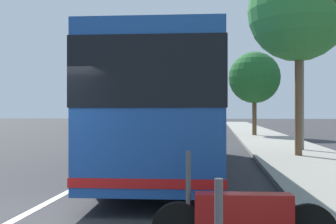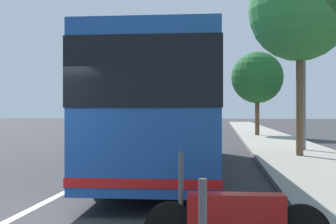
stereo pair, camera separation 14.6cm
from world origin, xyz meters
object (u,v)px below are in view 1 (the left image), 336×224
at_px(car_ahead_same_lane, 202,122).
at_px(utility_pole, 301,50).
at_px(coach_bus, 171,106).
at_px(roadside_tree_mid_block, 298,11).
at_px(motorcycle_nearest_curb, 242,218).
at_px(car_far_distant, 180,120).
at_px(roadside_tree_far_block, 254,78).

height_order(car_ahead_same_lane, utility_pole, utility_pole).
xyz_separation_m(coach_bus, car_ahead_same_lane, (30.82, 0.20, -1.23)).
bearing_deg(roadside_tree_mid_block, car_ahead_same_lane, 9.61).
relative_size(motorcycle_nearest_curb, utility_pole, 0.25).
height_order(car_far_distant, roadside_tree_far_block, roadside_tree_far_block).
bearing_deg(car_ahead_same_lane, roadside_tree_mid_block, -172.51).
xyz_separation_m(motorcycle_nearest_curb, car_far_distant, (48.98, 5.23, 0.24)).
relative_size(coach_bus, roadside_tree_mid_block, 1.59).
distance_m(car_ahead_same_lane, utility_pole, 25.81).
distance_m(motorcycle_nearest_curb, utility_pole, 14.15).
bearing_deg(utility_pole, car_ahead_same_lane, 11.80).
distance_m(coach_bus, roadside_tree_mid_block, 6.66).
bearing_deg(car_far_distant, motorcycle_nearest_curb, 2.50).
bearing_deg(motorcycle_nearest_curb, roadside_tree_mid_block, -107.53).
distance_m(coach_bus, utility_pole, 8.10).
distance_m(coach_bus, roadside_tree_far_block, 17.77).
height_order(coach_bus, utility_pole, utility_pole).
xyz_separation_m(car_ahead_same_lane, car_far_distant, (10.81, 3.32, 0.02)).
distance_m(motorcycle_nearest_curb, car_ahead_same_lane, 38.22).
distance_m(coach_bus, car_far_distant, 41.80).
bearing_deg(roadside_tree_far_block, utility_pole, -175.11).
height_order(coach_bus, motorcycle_nearest_curb, coach_bus).
distance_m(car_ahead_same_lane, roadside_tree_mid_block, 28.25).
bearing_deg(car_ahead_same_lane, utility_pole, -170.32).
bearing_deg(coach_bus, motorcycle_nearest_curb, -169.60).
height_order(motorcycle_nearest_curb, roadside_tree_mid_block, roadside_tree_mid_block).
bearing_deg(coach_bus, car_ahead_same_lane, -2.37).
height_order(motorcycle_nearest_curb, roadside_tree_far_block, roadside_tree_far_block).
xyz_separation_m(motorcycle_nearest_curb, car_ahead_same_lane, (38.17, 1.91, 0.22)).
distance_m(roadside_tree_far_block, utility_pole, 11.36).
bearing_deg(coach_bus, roadside_tree_far_block, -16.06).
relative_size(car_far_distant, roadside_tree_mid_block, 0.55).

